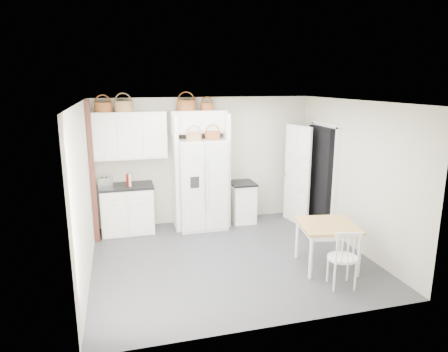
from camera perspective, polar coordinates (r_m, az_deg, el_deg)
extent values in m
plane|color=#3E3E3E|center=(6.88, 0.94, -11.62)|extent=(4.50, 4.50, 0.00)
plane|color=white|center=(6.24, 1.04, 10.56)|extent=(4.50, 4.50, 0.00)
plane|color=beige|center=(8.33, -2.80, 2.23)|extent=(4.50, 0.00, 4.50)
plane|color=beige|center=(6.23, -19.36, -2.34)|extent=(0.00, 4.00, 4.00)
plane|color=beige|center=(7.37, 18.07, 0.10)|extent=(0.00, 4.00, 4.00)
cube|color=silver|center=(8.02, -3.23, -1.14)|extent=(0.93, 0.75, 1.80)
cube|color=white|center=(8.07, -13.62, -4.70)|extent=(0.98, 0.62, 0.91)
cube|color=white|center=(8.45, 2.64, -3.84)|extent=(0.46, 0.56, 0.82)
cube|color=#A37930|center=(6.65, 14.45, -9.58)|extent=(1.00, 1.00, 0.72)
cube|color=white|center=(6.07, 16.55, -11.14)|extent=(0.50, 0.47, 0.88)
cube|color=black|center=(7.94, -13.81, -1.42)|extent=(1.03, 0.66, 0.04)
cube|color=black|center=(8.34, 2.68, -1.04)|extent=(0.50, 0.59, 0.04)
cube|color=silver|center=(7.86, -16.70, -0.88)|extent=(0.31, 0.23, 0.19)
cube|color=red|center=(7.83, -13.55, -0.59)|extent=(0.07, 0.16, 0.23)
cube|color=beige|center=(7.83, -13.26, -0.57)|extent=(0.04, 0.15, 0.23)
cylinder|color=brown|center=(7.84, -16.89, 9.39)|extent=(0.32, 0.32, 0.18)
cylinder|color=olive|center=(7.84, -14.18, 9.63)|extent=(0.34, 0.34, 0.20)
cylinder|color=brown|center=(7.95, -5.41, 10.03)|extent=(0.36, 0.36, 0.20)
cylinder|color=brown|center=(8.03, -2.45, 9.91)|extent=(0.26, 0.26, 0.15)
cylinder|color=olive|center=(7.70, -4.34, 5.68)|extent=(0.30, 0.30, 0.16)
cylinder|color=brown|center=(7.78, -1.64, 5.79)|extent=(0.30, 0.30, 0.16)
cube|color=white|center=(7.89, -13.34, 5.68)|extent=(1.40, 0.34, 0.90)
cube|color=white|center=(8.02, -3.66, 7.74)|extent=(1.12, 0.34, 0.45)
cube|color=white|center=(7.96, -6.97, 0.52)|extent=(0.08, 0.60, 2.30)
cube|color=white|center=(8.16, 0.13, 0.93)|extent=(0.08, 0.60, 2.30)
cube|color=#461A10|center=(7.53, -18.29, 0.37)|extent=(0.09, 0.09, 2.60)
cube|color=black|center=(8.21, 13.65, -0.26)|extent=(0.18, 0.85, 2.05)
cube|color=white|center=(8.34, 10.39, 0.11)|extent=(0.21, 0.79, 2.05)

